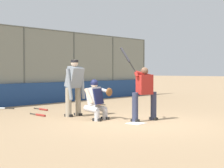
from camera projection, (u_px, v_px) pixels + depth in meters
name	position (u px, v px, depth m)	size (l,w,h in m)	color
ground_plane	(136.00, 124.00, 10.18)	(160.00, 160.00, 0.00)	#9E7F5B
home_plate_marker	(136.00, 123.00, 10.18)	(0.43, 0.43, 0.01)	white
batter_at_plate	(144.00, 92.00, 10.67)	(0.87, 0.81, 2.11)	#2D334C
catcher_behind_plate	(96.00, 99.00, 10.90)	(0.65, 0.76, 1.19)	#B7B7BC
umpire_home	(74.00, 86.00, 11.76)	(0.73, 0.44, 1.78)	gray
spare_bat_near_backstop	(39.00, 115.00, 11.87)	(0.15, 0.87, 0.07)	black
spare_bat_by_padding	(1.00, 108.00, 13.97)	(0.44, 0.80, 0.07)	black
spare_bat_third_base_side	(98.00, 104.00, 15.85)	(0.34, 0.86, 0.07)	black
spare_bat_first_base_side	(42.00, 109.00, 13.58)	(0.17, 0.90, 0.07)	black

